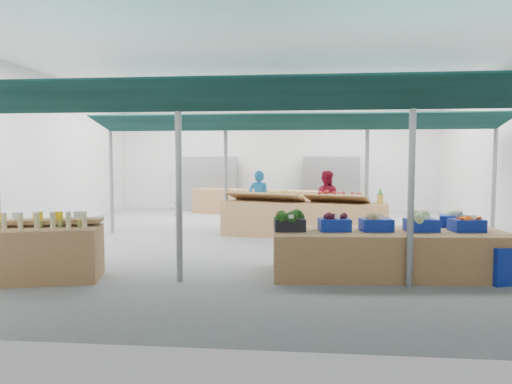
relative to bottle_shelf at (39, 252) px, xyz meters
The scene contains 24 objects.
floor 5.28m from the bottle_shelf, 52.10° to the left, with size 13.00×13.00×0.00m, color slate.
hall 6.82m from the bottle_shelf, 59.96° to the left, with size 13.00×13.00×13.00m.
pole_grid 4.84m from the bottle_shelf, 31.09° to the left, with size 10.00×4.60×3.00m.
awnings 5.20m from the bottle_shelf, 31.09° to the left, with size 9.50×7.08×0.30m.
back_shelving_left 10.19m from the bottle_shelf, 85.88° to the left, with size 2.00×0.50×2.00m, color #B23F33.
back_shelving_right 11.43m from the bottle_shelf, 62.73° to the left, with size 2.00×0.50×2.00m, color #B23F33.
bottle_shelf is the anchor object (origin of this frame).
veg_counter 5.62m from the bottle_shelf, ahead, with size 3.77×1.26×0.73m, color #8A5E3C.
fruit_counter 6.16m from the bottle_shelf, 47.07° to the left, with size 4.02×0.96×0.86m, color #8A5E3C.
far_counter 9.37m from the bottle_shelf, 73.01° to the left, with size 4.83×0.97×0.87m, color #8A5E3C.
crate_stack 7.20m from the bottle_shelf, ahead, with size 0.48×0.34×0.58m, color #0D2493.
vendor_left 6.37m from the bottle_shelf, 61.90° to the left, with size 0.59×0.39×1.61m, color #1860A2.
vendor_right 7.39m from the bottle_shelf, 49.47° to the left, with size 0.78×0.61×1.61m, color maroon.
crate_broccoli 4.02m from the bottle_shelf, 10.31° to the left, with size 0.54×0.44×0.35m.
crate_beets 4.75m from the bottle_shelf, ahead, with size 0.54×0.44×0.29m.
crate_celeriac 5.42m from the bottle_shelf, ahead, with size 0.54×0.44×0.31m.
crate_cabbage 6.15m from the bottle_shelf, ahead, with size 0.54×0.44×0.35m.
crate_carrots 6.88m from the bottle_shelf, ahead, with size 0.54×0.44×0.29m.
sparrow 3.86m from the bottle_shelf, ahead, with size 0.12×0.09×0.11m.
pole_ribbon 2.44m from the bottle_shelf, 37.68° to the left, with size 0.12×0.12×0.28m.
apple_heap_yellow 5.63m from the bottle_shelf, 54.74° to the left, with size 2.02×1.29×0.27m.
apple_heap_red 6.59m from the bottle_shelf, 40.66° to the left, with size 1.65×1.15×0.27m.
pineapple 7.27m from the bottle_shelf, 34.53° to the left, with size 0.14×0.14×0.39m.
crate_extra 6.93m from the bottle_shelf, 11.55° to the left, with size 0.57×0.46×0.32m.
Camera 1 is at (0.86, -10.89, 1.89)m, focal length 32.00 mm.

